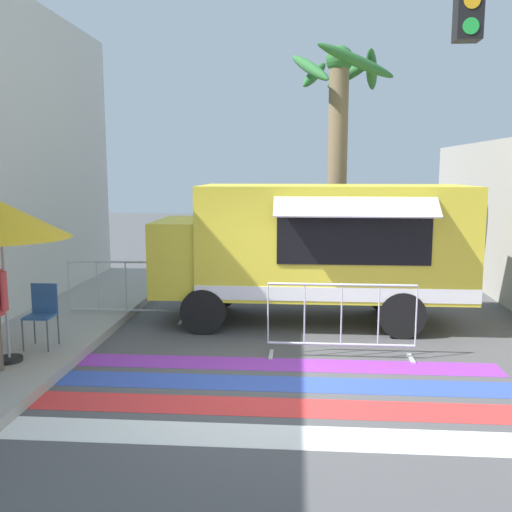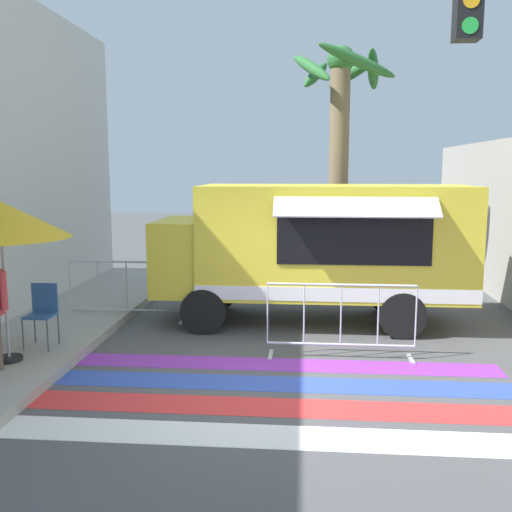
# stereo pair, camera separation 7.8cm
# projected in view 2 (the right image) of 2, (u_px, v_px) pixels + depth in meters

# --- Properties ---
(ground_plane) EXTENTS (60.00, 60.00, 0.00)m
(ground_plane) POSITION_uv_depth(u_px,v_px,m) (273.00, 387.00, 7.47)
(ground_plane) COLOR #4C4C4F
(crosswalk_painted) EXTENTS (6.40, 2.84, 0.01)m
(crosswalk_painted) POSITION_uv_depth(u_px,v_px,m) (272.00, 395.00, 7.20)
(crosswalk_painted) COLOR white
(crosswalk_painted) RESTS_ON ground_plane
(food_truck) EXTENTS (5.64, 2.47, 2.54)m
(food_truck) POSITION_uv_depth(u_px,v_px,m) (309.00, 244.00, 10.46)
(food_truck) COLOR yellow
(food_truck) RESTS_ON ground_plane
(traffic_signal_pole) EXTENTS (3.87, 0.29, 5.79)m
(traffic_signal_pole) POSITION_uv_depth(u_px,v_px,m) (508.00, 81.00, 7.18)
(traffic_signal_pole) COLOR #515456
(traffic_signal_pole) RESTS_ON ground_plane
(patio_umbrella) EXTENTS (1.88, 1.88, 2.26)m
(patio_umbrella) POSITION_uv_depth(u_px,v_px,m) (0.00, 220.00, 7.76)
(patio_umbrella) COLOR black
(patio_umbrella) RESTS_ON sidewalk_left
(folding_chair) EXTENTS (0.40, 0.40, 0.95)m
(folding_chair) POSITION_uv_depth(u_px,v_px,m) (42.00, 308.00, 8.68)
(folding_chair) COLOR #4C4C51
(folding_chair) RESTS_ON sidewalk_left
(barricade_front) EXTENTS (2.23, 0.44, 1.15)m
(barricade_front) POSITION_uv_depth(u_px,v_px,m) (341.00, 321.00, 8.55)
(barricade_front) COLOR #B7BABF
(barricade_front) RESTS_ON ground_plane
(barricade_side) EXTENTS (2.22, 0.44, 1.15)m
(barricade_side) POSITION_uv_depth(u_px,v_px,m) (127.00, 291.00, 10.68)
(barricade_side) COLOR #B7BABF
(barricade_side) RESTS_ON ground_plane
(palm_tree) EXTENTS (2.31, 2.17, 5.51)m
(palm_tree) POSITION_uv_depth(u_px,v_px,m) (340.00, 138.00, 12.63)
(palm_tree) COLOR #7A664C
(palm_tree) RESTS_ON ground_plane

